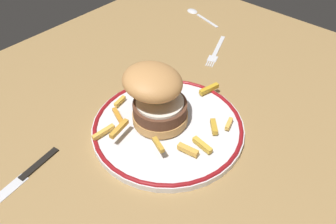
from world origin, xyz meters
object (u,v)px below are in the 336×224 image
object	(u,v)px
dinner_plate	(168,127)
spoon	(195,12)
burger	(156,96)
fork	(216,51)
knife	(22,177)

from	to	relation	value
dinner_plate	spoon	bearing A→B (deg)	32.02
burger	spoon	bearing A→B (deg)	29.25
dinner_plate	fork	world-z (taller)	dinner_plate
dinner_plate	fork	bearing A→B (deg)	17.95
burger	spoon	xyz separation A→B (cm)	(41.35, 23.16, -6.97)
dinner_plate	fork	distance (cm)	29.63
fork	burger	bearing A→B (deg)	-166.85
spoon	fork	bearing A→B (deg)	-127.81
knife	fork	bearing A→B (deg)	-1.53
burger	knife	bearing A→B (deg)	161.33
dinner_plate	knife	xyz separation A→B (cm)	(-24.26, 10.52, -0.58)
knife	spoon	distance (cm)	66.95
dinner_plate	burger	size ratio (longest dim) A/B	1.85
fork	spoon	distance (cm)	20.87
burger	dinner_plate	bearing A→B (deg)	-81.05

